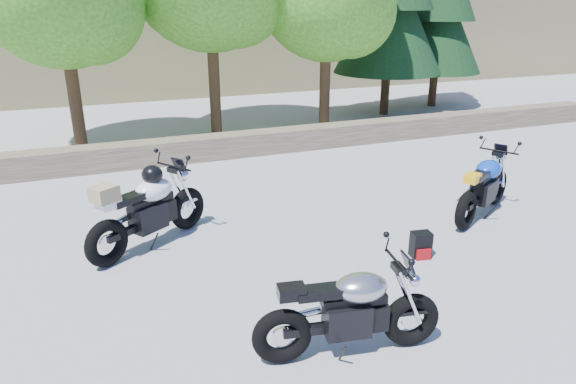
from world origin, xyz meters
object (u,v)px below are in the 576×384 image
object	(u,v)px
silver_bike	(350,313)
blue_bike	(484,187)
backpack	(421,245)
white_bike	(148,208)

from	to	relation	value
silver_bike	blue_bike	distance (m)	4.29
blue_bike	backpack	size ratio (longest dim) A/B	5.08
silver_bike	backpack	bearing A→B (deg)	47.67
blue_bike	backpack	distance (m)	1.98
silver_bike	white_bike	bearing A→B (deg)	125.04
white_bike	blue_bike	xyz separation A→B (m)	(5.11, -0.83, -0.09)
white_bike	blue_bike	bearing A→B (deg)	-43.02
silver_bike	blue_bike	world-z (taller)	blue_bike
silver_bike	backpack	xyz separation A→B (m)	(1.86, 1.46, -0.29)
backpack	blue_bike	bearing A→B (deg)	35.50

